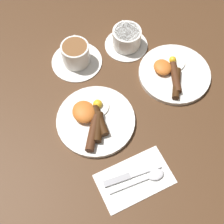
% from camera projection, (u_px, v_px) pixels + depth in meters
% --- Properties ---
extents(ground_plane, '(3.00, 3.00, 0.00)m').
position_uv_depth(ground_plane, '(96.00, 122.00, 0.94)').
color(ground_plane, '#4C301C').
extents(breakfast_plate_near, '(0.24, 0.24, 0.05)m').
position_uv_depth(breakfast_plate_near, '(94.00, 120.00, 0.93)').
color(breakfast_plate_near, white).
rests_on(breakfast_plate_near, ground_plane).
extents(breakfast_plate_far, '(0.23, 0.23, 0.04)m').
position_uv_depth(breakfast_plate_far, '(173.00, 73.00, 1.01)').
color(breakfast_plate_far, white).
rests_on(breakfast_plate_far, ground_plane).
extents(teacup_near, '(0.17, 0.17, 0.08)m').
position_uv_depth(teacup_near, '(76.00, 55.00, 1.02)').
color(teacup_near, white).
rests_on(teacup_near, ground_plane).
extents(teacup_far, '(0.15, 0.15, 0.07)m').
position_uv_depth(teacup_far, '(127.00, 39.00, 1.05)').
color(teacup_far, white).
rests_on(teacup_far, ground_plane).
extents(napkin, '(0.13, 0.21, 0.01)m').
position_uv_depth(napkin, '(135.00, 179.00, 0.86)').
color(napkin, white).
rests_on(napkin, ground_plane).
extents(knife, '(0.03, 0.17, 0.01)m').
position_uv_depth(knife, '(129.00, 176.00, 0.86)').
color(knife, silver).
rests_on(knife, napkin).
extents(spoon, '(0.03, 0.16, 0.01)m').
position_uv_depth(spoon, '(150.00, 177.00, 0.85)').
color(spoon, silver).
rests_on(spoon, napkin).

